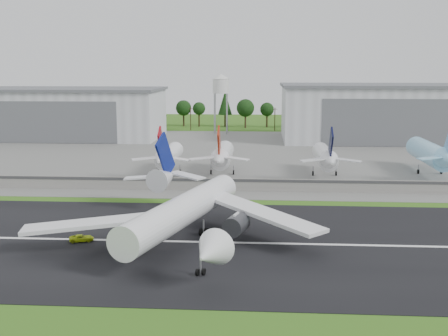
# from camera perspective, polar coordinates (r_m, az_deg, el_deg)

# --- Properties ---
(ground) EXTENTS (600.00, 600.00, 0.00)m
(ground) POSITION_cam_1_polar(r_m,az_deg,el_deg) (98.68, -5.17, -9.27)
(ground) COLOR #3C6718
(ground) RESTS_ON ground
(runway) EXTENTS (320.00, 60.00, 0.10)m
(runway) POSITION_cam_1_polar(r_m,az_deg,el_deg) (108.03, -4.35, -7.48)
(runway) COLOR black
(runway) RESTS_ON ground
(runway_centerline) EXTENTS (220.00, 1.00, 0.02)m
(runway_centerline) POSITION_cam_1_polar(r_m,az_deg,el_deg) (108.02, -4.35, -7.45)
(runway_centerline) COLOR white
(runway_centerline) RESTS_ON runway
(apron) EXTENTS (320.00, 150.00, 0.10)m
(apron) POSITION_cam_1_polar(r_m,az_deg,el_deg) (214.88, -0.23, 1.47)
(apron) COLOR slate
(apron) RESTS_ON ground
(blast_fence) EXTENTS (240.00, 0.61, 3.50)m
(blast_fence) POSITION_cam_1_polar(r_m,az_deg,el_deg) (150.81, -1.96, -1.65)
(blast_fence) COLOR gray
(blast_fence) RESTS_ON ground
(hangar_west) EXTENTS (97.00, 44.00, 23.20)m
(hangar_west) POSITION_cam_1_polar(r_m,az_deg,el_deg) (274.54, -16.52, 5.40)
(hangar_west) COLOR silver
(hangar_west) RESTS_ON ground
(hangar_east) EXTENTS (102.00, 47.00, 25.20)m
(hangar_east) POSITION_cam_1_polar(r_m,az_deg,el_deg) (264.47, 16.99, 5.42)
(hangar_east) COLOR silver
(hangar_east) RESTS_ON ground
(water_tower) EXTENTS (8.40, 8.40, 29.40)m
(water_tower) POSITION_cam_1_polar(r_m,az_deg,el_deg) (277.67, -0.32, 8.54)
(water_tower) COLOR #99999E
(water_tower) RESTS_ON ground
(utility_poles) EXTENTS (230.00, 3.00, 12.00)m
(utility_poles) POSITION_cam_1_polar(r_m,az_deg,el_deg) (294.06, 0.87, 3.84)
(utility_poles) COLOR black
(utility_poles) RESTS_ON ground
(treeline) EXTENTS (320.00, 16.00, 22.00)m
(treeline) POSITION_cam_1_polar(r_m,az_deg,el_deg) (308.95, 1.01, 4.15)
(treeline) COLOR black
(treeline) RESTS_ON ground
(main_airliner) EXTENTS (54.87, 58.14, 18.17)m
(main_airliner) POSITION_cam_1_polar(r_m,az_deg,el_deg) (106.19, -4.15, -5.07)
(main_airliner) COLOR white
(main_airliner) RESTS_ON runway
(ground_vehicle) EXTENTS (5.04, 3.45, 1.28)m
(ground_vehicle) POSITION_cam_1_polar(r_m,az_deg,el_deg) (111.03, -14.28, -6.91)
(ground_vehicle) COLOR #CAE51A
(ground_vehicle) RESTS_ON runway
(parked_jet_red_a) EXTENTS (7.36, 31.29, 16.43)m
(parked_jet_red_a) POSITION_cam_1_polar(r_m,az_deg,el_deg) (172.85, -5.73, 1.23)
(parked_jet_red_a) COLOR white
(parked_jet_red_a) RESTS_ON ground
(parked_jet_red_b) EXTENTS (7.36, 31.29, 16.70)m
(parked_jet_red_b) POSITION_cam_1_polar(r_m,az_deg,el_deg) (170.91, -0.21, 1.27)
(parked_jet_red_b) COLOR white
(parked_jet_red_b) RESTS_ON ground
(parked_jet_navy) EXTENTS (7.36, 31.29, 16.57)m
(parked_jet_navy) POSITION_cam_1_polar(r_m,az_deg,el_deg) (171.62, 10.28, 1.10)
(parked_jet_navy) COLOR white
(parked_jet_navy) RESTS_ON ground
(parked_jet_skyblue) EXTENTS (7.36, 37.29, 17.15)m
(parked_jet_skyblue) POSITION_cam_1_polar(r_m,az_deg,el_deg) (183.12, 20.40, 1.34)
(parked_jet_skyblue) COLOR #90D4F9
(parked_jet_skyblue) RESTS_ON ground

